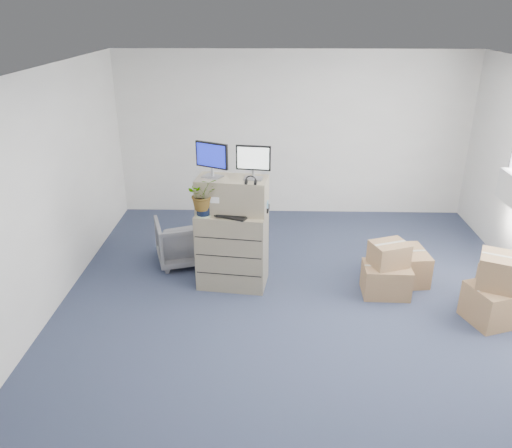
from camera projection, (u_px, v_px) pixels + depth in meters
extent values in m
plane|color=#2A344C|center=(302.00, 322.00, 5.87)|extent=(7.00, 7.00, 0.00)
cube|color=silver|center=(293.00, 135.00, 8.52)|extent=(6.00, 0.02, 2.80)
cube|color=tan|center=(233.00, 249.00, 6.51)|extent=(0.94, 0.64, 1.03)
cube|color=tan|center=(232.00, 195.00, 6.26)|extent=(0.93, 0.55, 0.44)
cube|color=#99999E|center=(213.00, 177.00, 6.20)|extent=(0.29, 0.26, 0.02)
cylinder|color=#99999E|center=(212.00, 172.00, 6.18)|extent=(0.04, 0.04, 0.11)
cube|color=black|center=(212.00, 155.00, 6.09)|extent=(0.41, 0.23, 0.32)
cube|color=navy|center=(211.00, 155.00, 6.08)|extent=(0.36, 0.19, 0.28)
cube|color=#99999E|center=(253.00, 178.00, 6.13)|extent=(0.24, 0.19, 0.02)
cylinder|color=#99999E|center=(253.00, 174.00, 6.11)|extent=(0.04, 0.04, 0.10)
cube|color=black|center=(253.00, 158.00, 6.03)|extent=(0.43, 0.09, 0.30)
cube|color=silver|center=(253.00, 158.00, 6.01)|extent=(0.38, 0.06, 0.26)
torus|color=black|center=(251.00, 181.00, 5.95)|extent=(0.14, 0.03, 0.14)
cube|color=black|center=(231.00, 216.00, 6.17)|extent=(0.46, 0.33, 0.02)
ellipsoid|color=silver|center=(253.00, 215.00, 6.16)|extent=(0.11, 0.08, 0.04)
cylinder|color=#919399|center=(238.00, 202.00, 6.26)|extent=(0.08, 0.08, 0.28)
cube|color=silver|center=(229.00, 210.00, 6.34)|extent=(0.07, 0.06, 0.02)
cube|color=black|center=(229.00, 205.00, 6.32)|extent=(0.06, 0.03, 0.12)
cube|color=black|center=(260.00, 208.00, 6.34)|extent=(0.24, 0.19, 0.07)
cube|color=#40A3DC|center=(260.00, 204.00, 6.28)|extent=(0.22, 0.11, 0.08)
cylinder|color=#A1B693|center=(204.00, 215.00, 6.20)|extent=(0.20, 0.20, 0.02)
cylinder|color=black|center=(203.00, 210.00, 6.17)|extent=(0.17, 0.17, 0.13)
imported|color=#1C621D|center=(203.00, 197.00, 6.11)|extent=(0.49, 0.52, 0.32)
imported|color=slate|center=(182.00, 239.00, 7.13)|extent=(0.87, 0.84, 0.72)
cube|color=#916546|center=(386.00, 280.00, 6.38)|extent=(0.59, 0.46, 0.40)
cube|color=#916546|center=(496.00, 303.00, 5.83)|extent=(0.75, 0.68, 0.45)
cube|color=#916546|center=(400.00, 266.00, 6.70)|extent=(0.71, 0.66, 0.43)
cube|color=#916546|center=(389.00, 254.00, 6.27)|extent=(0.53, 0.48, 0.31)
cube|color=#916546|center=(502.00, 272.00, 5.68)|extent=(0.63, 0.60, 0.38)
cube|color=#916546|center=(511.00, 286.00, 6.14)|extent=(0.82, 0.65, 0.51)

